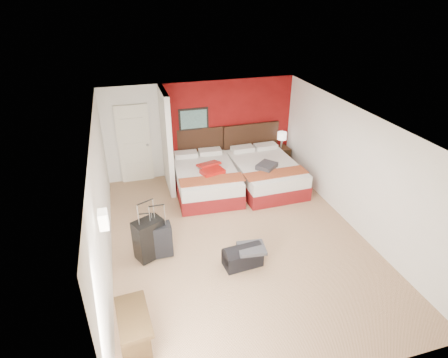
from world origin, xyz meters
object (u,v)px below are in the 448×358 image
object	(u,v)px
suitcase_charcoal	(160,241)
suitcase_navy	(148,242)
nightstand	(280,157)
desk	(136,333)
red_suitcase_open	(211,168)
duffel_bag	(243,257)
bed_right	(265,174)
suitcase_black	(149,240)
bed_left	(206,180)
table_lamp	(282,140)

from	to	relation	value
suitcase_charcoal	suitcase_navy	size ratio (longest dim) A/B	1.22
nightstand	suitcase_navy	bearing A→B (deg)	-148.28
desk	suitcase_navy	bearing A→B (deg)	75.46
red_suitcase_open	duffel_bag	size ratio (longest dim) A/B	1.05
bed_right	suitcase_navy	bearing A→B (deg)	-149.58
nightstand	suitcase_charcoal	xyz separation A→B (m)	(-3.78, -3.00, 0.04)
red_suitcase_open	suitcase_navy	distance (m)	2.67
red_suitcase_open	nightstand	world-z (taller)	red_suitcase_open
bed_right	suitcase_black	distance (m)	3.77
bed_right	bed_left	bearing A→B (deg)	174.44
table_lamp	duffel_bag	distance (m)	4.42
nightstand	duffel_bag	bearing A→B (deg)	-126.76
nightstand	suitcase_black	xyz separation A→B (m)	(-3.97, -2.99, 0.10)
red_suitcase_open	bed_right	bearing A→B (deg)	-15.76
nightstand	table_lamp	size ratio (longest dim) A/B	1.32
duffel_bag	desk	xyz separation A→B (m)	(-2.01, -1.32, 0.17)
table_lamp	suitcase_black	xyz separation A→B (m)	(-3.97, -2.99, -0.41)
red_suitcase_open	nightstand	xyz separation A→B (m)	(2.26, 0.90, -0.38)
nightstand	suitcase_black	world-z (taller)	suitcase_black
red_suitcase_open	suitcase_charcoal	size ratio (longest dim) A/B	1.10
bed_left	nightstand	xyz separation A→B (m)	(2.36, 0.80, -0.02)
table_lamp	duffel_bag	size ratio (longest dim) A/B	0.64
suitcase_navy	desk	size ratio (longest dim) A/B	0.65
suitcase_navy	table_lamp	bearing A→B (deg)	43.38
nightstand	suitcase_charcoal	bearing A→B (deg)	-145.70
suitcase_black	suitcase_navy	xyz separation A→B (m)	(-0.03, 0.11, -0.12)
suitcase_charcoal	suitcase_navy	bearing A→B (deg)	151.92
bed_left	suitcase_black	world-z (taller)	suitcase_black
duffel_bag	desk	world-z (taller)	desk
red_suitcase_open	duffel_bag	bearing A→B (deg)	-107.44
red_suitcase_open	bed_left	bearing A→B (deg)	119.65
table_lamp	duffel_bag	xyz separation A→B (m)	(-2.36, -3.68, -0.64)
suitcase_navy	desk	bearing A→B (deg)	-92.44
nightstand	duffel_bag	world-z (taller)	nightstand
bed_right	suitcase_navy	xyz separation A→B (m)	(-3.17, -1.97, -0.05)
desk	nightstand	bearing A→B (deg)	44.31
table_lamp	bed_right	bearing A→B (deg)	-132.00
red_suitcase_open	suitcase_charcoal	bearing A→B (deg)	-141.33
desk	bed_right	bearing A→B (deg)	44.51
bed_right	suitcase_charcoal	world-z (taller)	suitcase_charcoal
suitcase_navy	bed_left	bearing A→B (deg)	59.37
duffel_bag	nightstand	bearing A→B (deg)	51.99
nightstand	desk	distance (m)	6.64
bed_right	duffel_bag	size ratio (longest dim) A/B	3.08
bed_left	bed_right	world-z (taller)	bed_right
suitcase_navy	nightstand	bearing A→B (deg)	43.38
bed_left	table_lamp	size ratio (longest dim) A/B	4.73
bed_left	duffel_bag	distance (m)	2.89
bed_left	red_suitcase_open	distance (m)	0.39
desk	suitcase_charcoal	bearing A→B (deg)	69.06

